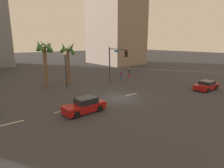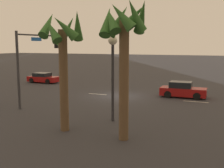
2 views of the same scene
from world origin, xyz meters
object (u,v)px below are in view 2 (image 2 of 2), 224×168
object	(u,v)px
car_2	(43,78)
palm_tree_0	(63,46)
traffic_signal	(34,56)
streetlamp	(113,61)
car_0	(183,90)
palm_tree_1	(124,37)

from	to	relation	value
car_2	palm_tree_0	xyz separation A→B (m)	(-13.41, 15.85, 4.11)
traffic_signal	streetlamp	bearing A→B (deg)	165.55
car_2	streetlamp	size ratio (longest dim) A/B	0.75
car_0	car_2	world-z (taller)	car_0
car_0	streetlamp	bearing A→B (deg)	74.23
car_2	palm_tree_1	size ratio (longest dim) A/B	0.57
traffic_signal	palm_tree_0	size ratio (longest dim) A/B	0.87
palm_tree_0	palm_tree_1	distance (m)	3.63
car_0	car_2	bearing A→B (deg)	-9.98
traffic_signal	palm_tree_0	distance (m)	7.53
streetlamp	palm_tree_0	distance (m)	3.42
palm_tree_1	streetlamp	bearing A→B (deg)	-57.33
traffic_signal	car_2	bearing A→B (deg)	-55.58
car_0	palm_tree_0	xyz separation A→B (m)	(4.57, 12.68, 4.04)
palm_tree_0	palm_tree_1	bearing A→B (deg)	178.95
car_0	traffic_signal	size ratio (longest dim) A/B	0.71
palm_tree_1	traffic_signal	bearing A→B (deg)	-27.07
car_2	traffic_signal	bearing A→B (deg)	124.42
traffic_signal	streetlamp	size ratio (longest dim) A/B	1.09
palm_tree_1	palm_tree_0	bearing A→B (deg)	-1.05
car_0	palm_tree_1	xyz separation A→B (m)	(0.97, 12.75, 4.52)
car_2	palm_tree_0	bearing A→B (deg)	130.25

